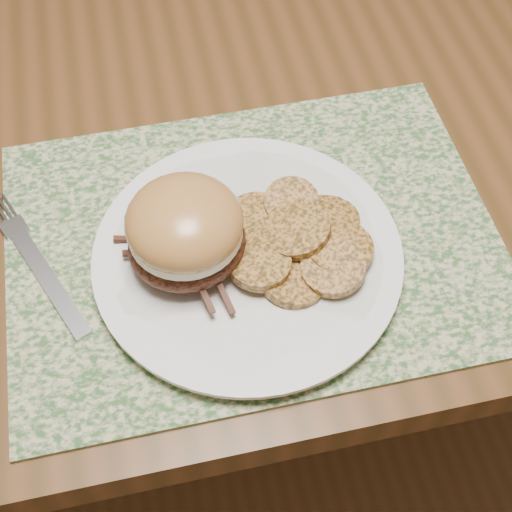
{
  "coord_description": "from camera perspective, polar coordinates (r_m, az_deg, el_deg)",
  "views": [
    {
      "loc": [
        -0.04,
        -0.63,
        1.29
      ],
      "look_at": [
        0.04,
        -0.3,
        0.79
      ],
      "focal_mm": 50.0,
      "sensor_mm": 36.0,
      "label": 1
    }
  ],
  "objects": [
    {
      "name": "ground",
      "position": [
        1.44,
        -4.06,
        -8.42
      ],
      "size": [
        3.5,
        3.5,
        0.0
      ],
      "primitive_type": "plane",
      "color": "brown",
      "rests_on": "ground"
    },
    {
      "name": "dining_table",
      "position": [
        0.88,
        -6.65,
        10.9
      ],
      "size": [
        1.5,
        0.9,
        0.75
      ],
      "color": "brown",
      "rests_on": "ground"
    },
    {
      "name": "placemat",
      "position": [
        0.66,
        -0.25,
        1.31
      ],
      "size": [
        0.45,
        0.33,
        0.0
      ],
      "primitive_type": "cube",
      "color": "#355B2F",
      "rests_on": "dining_table"
    },
    {
      "name": "dinner_plate",
      "position": [
        0.64,
        -0.68,
        -0.07
      ],
      "size": [
        0.26,
        0.26,
        0.02
      ],
      "primitive_type": "cylinder",
      "color": "white",
      "rests_on": "placemat"
    },
    {
      "name": "pork_sandwich",
      "position": [
        0.6,
        -5.68,
        2.01
      ],
      "size": [
        0.13,
        0.12,
        0.08
      ],
      "rotation": [
        0.0,
        0.0,
        0.27
      ],
      "color": "black",
      "rests_on": "dinner_plate"
    },
    {
      "name": "roasted_potatoes",
      "position": [
        0.63,
        3.25,
        1.09
      ],
      "size": [
        0.15,
        0.15,
        0.04
      ],
      "color": "#A56D30",
      "rests_on": "dinner_plate"
    },
    {
      "name": "fork",
      "position": [
        0.67,
        -17.18,
        -0.41
      ],
      "size": [
        0.09,
        0.18,
        0.0
      ],
      "rotation": [
        0.0,
        0.0,
        0.4
      ],
      "color": "#B4B4BB",
      "rests_on": "placemat"
    }
  ]
}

